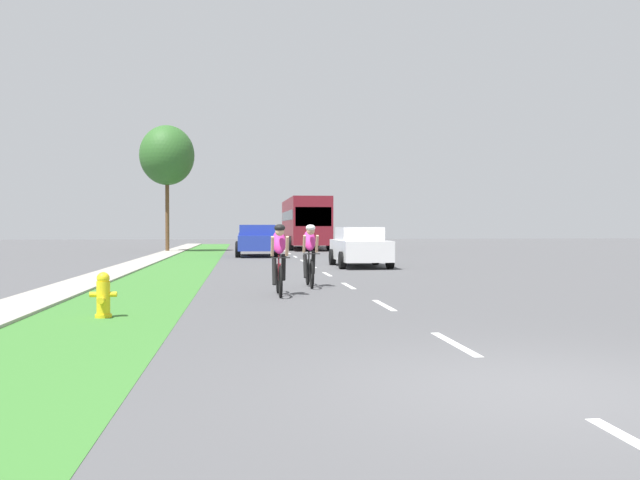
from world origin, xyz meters
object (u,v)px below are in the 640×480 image
Objects in this scene: cyclist_trailing at (310,255)px; street_tree_far at (167,156)px; cyclist_lead at (279,259)px; sedan_white at (360,247)px; fire_hydrant_yellow at (103,296)px; bus_maroon at (305,221)px; pickup_blue at (257,240)px.

street_tree_far reaches higher than cyclist_trailing.
street_tree_far reaches higher than cyclist_lead.
street_tree_far is at bearing 117.99° from sedan_white.
fire_hydrant_yellow is 0.07× the size of bus_maroon.
pickup_blue is (-3.71, 9.82, 0.06)m from sedan_white.
pickup_blue is at bearing -107.12° from bus_maroon.
cyclist_lead is at bearing -78.89° from street_tree_far.
pickup_blue reaches higher than sedan_white.
fire_hydrant_yellow is 0.44× the size of cyclist_lead.
sedan_white is 20.08m from street_tree_far.
pickup_blue is at bearing 82.54° from fire_hydrant_yellow.
cyclist_lead and cyclist_trailing have the same top height.
street_tree_far is (-9.10, 17.13, 5.21)m from sedan_white.
cyclist_trailing is at bearing -108.29° from sedan_white.
street_tree_far is at bearing 94.26° from fire_hydrant_yellow.
cyclist_trailing is 0.40× the size of sedan_white.
sedan_white is at bearing -62.01° from street_tree_far.
cyclist_trailing is 30.23m from bus_maroon.
cyclist_lead is 0.22× the size of street_tree_far.
cyclist_lead is 11.12m from sedan_white.
cyclist_lead is 0.34× the size of pickup_blue.
street_tree_far is (-9.03, -4.50, 4.00)m from bus_maroon.
fire_hydrant_yellow is at bearing -127.03° from cyclist_trailing.
sedan_white is 10.50m from pickup_blue.
cyclist_lead is 32.34m from bus_maroon.
street_tree_far is at bearing 126.40° from pickup_blue.
pickup_blue is 10.44m from street_tree_far.
cyclist_lead is 0.40× the size of sedan_white.
cyclist_lead is at bearing -109.34° from sedan_white.
bus_maroon is (6.73, 35.40, 1.61)m from fire_hydrant_yellow.
bus_maroon reaches higher than cyclist_lead.
street_tree_far is (-5.42, 27.61, 5.17)m from cyclist_lead.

